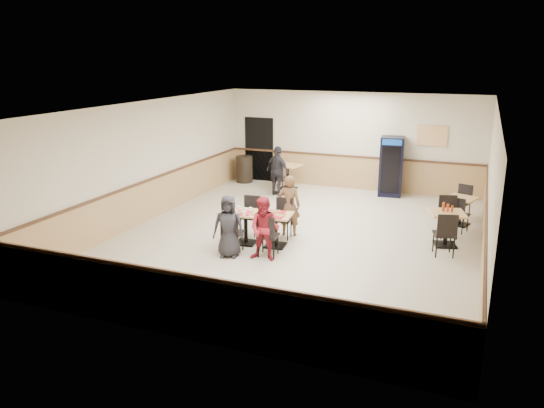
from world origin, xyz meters
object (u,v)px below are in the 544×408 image
at_px(lone_diner, 278,171).
at_px(back_table, 288,173).
at_px(trash_bin, 244,169).
at_px(diner_woman_right, 265,229).
at_px(main_table, 261,224).
at_px(diner_man_opposite, 289,206).
at_px(diner_woman_left, 228,226).
at_px(pepsi_cooler, 391,166).
at_px(side_table_far, 461,207).
at_px(side_table_near, 447,223).

xyz_separation_m(lone_diner, back_table, (0.00, 0.87, -0.23)).
height_order(lone_diner, trash_bin, lone_diner).
height_order(diner_woman_right, lone_diner, lone_diner).
bearing_deg(back_table, main_table, -76.67).
distance_m(main_table, diner_man_opposite, 0.97).
bearing_deg(diner_woman_left, pepsi_cooler, 54.85).
bearing_deg(side_table_far, lone_diner, 169.02).
relative_size(diner_woman_left, diner_man_opposite, 0.92).
height_order(diner_woman_right, side_table_near, diner_woman_right).
xyz_separation_m(side_table_near, side_table_far, (0.22, 1.69, -0.04)).
xyz_separation_m(diner_man_opposite, side_table_far, (3.68, 2.28, -0.25)).
bearing_deg(diner_woman_right, diner_woman_left, -176.95).
distance_m(pepsi_cooler, trash_bin, 4.80).
bearing_deg(lone_diner, side_table_near, 175.48).
xyz_separation_m(diner_man_opposite, pepsi_cooler, (1.58, 4.56, 0.17)).
bearing_deg(side_table_near, lone_diner, 151.63).
bearing_deg(pepsi_cooler, side_table_near, -70.71).
height_order(diner_woman_left, trash_bin, diner_woman_left).
relative_size(main_table, diner_woman_left, 1.09).
bearing_deg(side_table_near, side_table_far, 82.74).
distance_m(lone_diner, side_table_far, 5.33).
height_order(diner_woman_left, pepsi_cooler, pepsi_cooler).
bearing_deg(diner_man_opposite, lone_diner, -78.48).
distance_m(main_table, diner_woman_right, 0.92).
distance_m(diner_woman_left, back_table, 5.98).
height_order(side_table_near, trash_bin, trash_bin).
relative_size(back_table, trash_bin, 0.99).
bearing_deg(side_table_near, diner_man_opposite, -170.37).
bearing_deg(trash_bin, side_table_near, -30.52).
xyz_separation_m(diner_woman_right, pepsi_cooler, (1.50, 6.23, 0.22)).
xyz_separation_m(side_table_near, pepsi_cooler, (-1.89, 3.97, 0.37)).
bearing_deg(pepsi_cooler, diner_man_opposite, -115.19).
xyz_separation_m(diner_woman_right, side_table_near, (3.39, 2.25, -0.15)).
height_order(diner_woman_right, back_table, diner_woman_right).
height_order(lone_diner, side_table_near, lone_diner).
distance_m(side_table_far, trash_bin, 7.23).
xyz_separation_m(diner_woman_left, pepsi_cooler, (2.28, 6.31, 0.23)).
height_order(main_table, diner_woman_right, diner_woman_right).
distance_m(diner_woman_left, pepsi_cooler, 6.71).
distance_m(diner_woman_left, trash_bin, 6.75).
bearing_deg(lone_diner, trash_bin, -12.64).
bearing_deg(pepsi_cooler, diner_woman_left, -115.99).
distance_m(back_table, trash_bin, 1.69).
xyz_separation_m(diner_woman_right, diner_man_opposite, (-0.08, 1.67, 0.05)).
height_order(back_table, pepsi_cooler, pepsi_cooler).
relative_size(diner_woman_right, lone_diner, 0.90).
height_order(diner_man_opposite, trash_bin, diner_man_opposite).
bearing_deg(diner_man_opposite, pepsi_cooler, -122.72).
bearing_deg(diner_woman_right, main_table, 115.43).
relative_size(side_table_far, trash_bin, 0.97).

